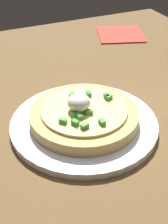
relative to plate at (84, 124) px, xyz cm
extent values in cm
cube|color=brown|center=(-2.67, 9.02, -1.68)|extent=(103.86, 84.69, 2.04)
cylinder|color=white|center=(0.00, 0.00, 0.00)|extent=(26.88, 26.88, 1.31)
cylinder|color=tan|center=(0.00, 0.00, 1.77)|extent=(19.69, 19.69, 2.23)
cylinder|color=#E4CB70|center=(0.00, 0.00, 3.13)|extent=(15.51, 15.51, 0.48)
ellipsoid|color=white|center=(-0.15, -0.91, 4.88)|extent=(4.10, 4.10, 3.02)
cube|color=#36822B|center=(3.60, -3.24, 3.77)|extent=(1.49, 1.25, 0.80)
cube|color=green|center=(2.21, -1.91, 3.77)|extent=(1.41, 1.04, 0.80)
cube|color=#34892D|center=(-4.47, -0.52, 3.77)|extent=(1.50, 1.42, 0.80)
cube|color=green|center=(1.12, -2.47, 3.77)|extent=(1.51, 1.38, 0.80)
cube|color=green|center=(1.80, 0.10, 3.77)|extent=(0.97, 1.38, 0.80)
cube|color=green|center=(2.30, -4.88, 3.77)|extent=(1.48, 1.45, 0.80)
cube|color=green|center=(5.33, 0.87, 3.77)|extent=(1.31, 0.85, 0.80)
cube|color=#2D8536|center=(-1.55, 5.28, 3.77)|extent=(1.40, 1.00, 0.80)
cube|color=#2D8C3C|center=(-3.75, 2.67, 3.77)|extent=(1.41, 1.04, 0.80)
cube|color=green|center=(5.13, -2.18, 3.77)|extent=(1.07, 1.43, 0.80)
cube|color=green|center=(-1.08, 5.54, 3.77)|extent=(1.21, 1.48, 0.80)
cube|color=red|center=(-36.69, 28.45, -0.46)|extent=(16.71, 16.71, 0.40)
camera|label=1|loc=(42.76, -19.29, 35.45)|focal=51.37mm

